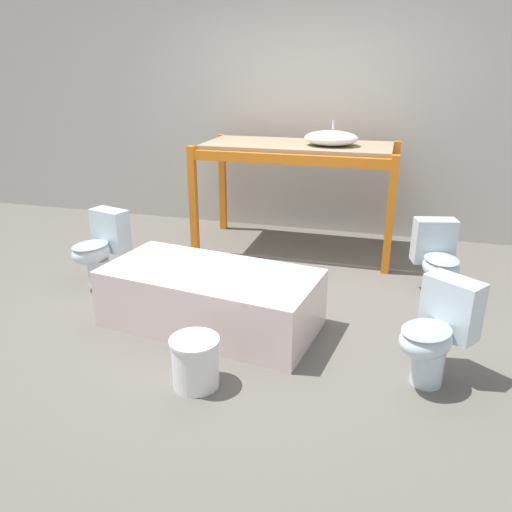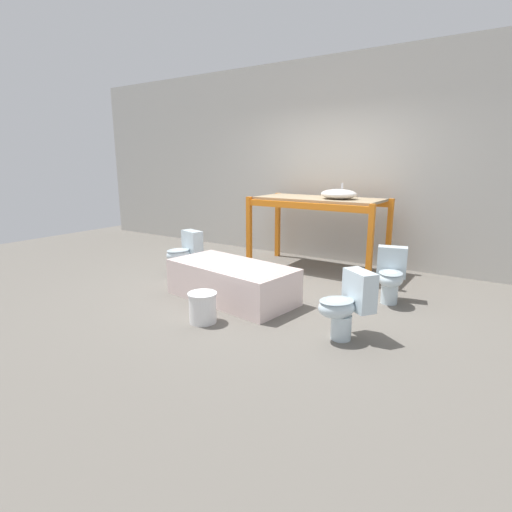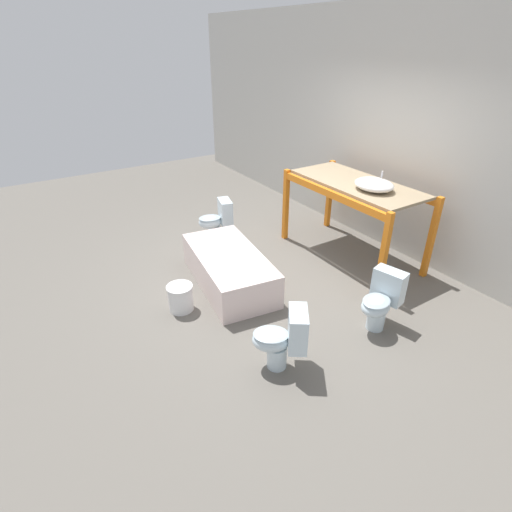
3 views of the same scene
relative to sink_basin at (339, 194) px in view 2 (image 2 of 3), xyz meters
name	(u,v)px [view 2 (image 2 of 3)]	position (x,y,z in m)	size (l,w,h in m)	color
ground_plane	(270,289)	(-0.39, -1.20, -1.16)	(12.00, 12.00, 0.00)	#666059
warehouse_wall_rear	(336,162)	(-0.39, 0.79, 0.44)	(10.80, 0.08, 3.20)	beige
shelving_rack	(318,208)	(-0.33, 0.05, -0.22)	(1.96, 0.94, 1.09)	orange
sink_basin	(339,194)	(0.00, 0.00, 0.00)	(0.51, 0.43, 0.22)	white
bathtub_main	(232,279)	(-0.59, -1.76, -0.91)	(1.63, 0.96, 0.43)	silver
toilet_near	(347,303)	(0.95, -2.05, -0.82)	(0.53, 0.58, 0.64)	silver
toilet_far	(391,274)	(1.01, -0.82, -0.82)	(0.41, 0.56, 0.64)	silver
toilet_extra	(185,252)	(-1.78, -1.29, -0.82)	(0.43, 0.56, 0.64)	silver
bucket_white	(203,307)	(-0.41, -2.49, -0.99)	(0.30, 0.30, 0.31)	white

